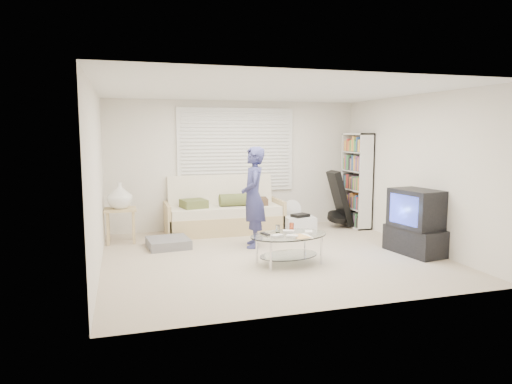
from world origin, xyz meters
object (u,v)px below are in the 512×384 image
object	(u,v)px
coffee_table	(289,240)
bookshelf	(356,180)
tv_unit	(415,223)
futon_sofa	(224,214)

from	to	relation	value
coffee_table	bookshelf	bearing A→B (deg)	43.76
coffee_table	tv_unit	bearing A→B (deg)	-0.34
bookshelf	tv_unit	world-z (taller)	bookshelf
futon_sofa	bookshelf	size ratio (longest dim) A/B	1.17
futon_sofa	coffee_table	size ratio (longest dim) A/B	1.75
bookshelf	tv_unit	bearing A→B (deg)	-93.35
tv_unit	coffee_table	distance (m)	2.10
bookshelf	coffee_table	xyz separation A→B (m)	(-2.22, -2.12, -0.59)
futon_sofa	tv_unit	size ratio (longest dim) A/B	2.17
bookshelf	coffee_table	bearing A→B (deg)	-136.24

